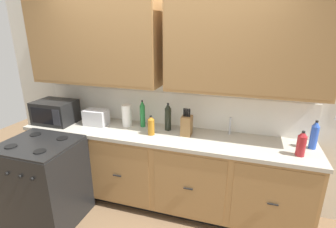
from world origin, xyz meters
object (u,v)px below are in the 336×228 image
Objects in this scene: knife_block at (187,125)px; bottle_red at (301,144)px; microwave at (55,112)px; bottle_green at (143,114)px; paper_towel_roll at (127,115)px; bottle_amber at (151,125)px; toaster at (96,117)px; bottle_dark at (168,117)px; bottle_blue at (314,135)px; stove_range at (45,182)px.

knife_block is 1.26× the size of bottle_red.
microwave is 1.11m from bottle_green.
paper_towel_roll reaches higher than bottle_amber.
microwave reaches higher than bottle_red.
toaster is 1.13m from knife_block.
toaster is at bearing -173.27° from bottle_dark.
knife_block is at bearing 1.37° from toaster.
paper_towel_roll is at bearing 10.58° from microwave.
bottle_amber is at bearing -47.60° from bottle_green.
bottle_red is 0.25m from bottle_blue.
bottle_red is (2.79, -0.05, -0.02)m from microwave.
bottle_amber is at bearing -125.57° from bottle_dark.
microwave is 0.92m from paper_towel_roll.
bottle_green is (0.57, 0.12, 0.06)m from toaster.
toaster is (0.53, 0.08, -0.04)m from microwave.
bottle_red is (2.26, -0.13, 0.02)m from toaster.
bottle_dark reaches higher than toaster.
stove_range is at bearing -147.62° from bottle_dark.
knife_block reaches higher than microwave.
bottle_blue is (2.40, 0.07, 0.05)m from toaster.
bottle_amber is at bearing -0.31° from microwave.
bottle_blue is at bearing 2.93° from microwave.
bottle_green is at bearing 41.63° from stove_range.
knife_block reaches higher than stove_range.
stove_range is 1.16m from paper_towel_roll.
knife_block is 0.26m from bottle_dark.
knife_block is 0.39m from bottle_amber.
microwave is 1.28m from bottle_amber.
paper_towel_roll is 0.89× the size of bottle_blue.
paper_towel_roll is 0.52m from bottle_dark.
toaster is 1.14× the size of bottle_red.
bottle_blue is (1.65, 0.16, 0.03)m from bottle_amber.
bottle_red is at bearing -8.44° from bottle_green.
microwave is 1.95× the size of bottle_red.
knife_block is at bearing -4.67° from paper_towel_roll.
bottle_red is 0.75× the size of bottle_green.
stove_range is at bearing -168.58° from bottle_red.
knife_block is 1.06× the size of bottle_blue.
bottle_green reaches higher than bottle_blue.
toaster is 1.08× the size of paper_towel_roll.
toaster is 0.96× the size of bottle_blue.
toaster is at bearing 173.50° from bottle_amber.
bottle_amber is 1.65m from bottle_blue.
microwave is 1.47× the size of bottle_dark.
microwave is 1.55× the size of knife_block.
paper_towel_roll is 2.03m from bottle_blue.
bottle_green reaches higher than bottle_red.
bottle_amber is 0.68× the size of bottle_green.
toaster is at bearing 176.66° from bottle_red.
bottle_blue is at bearing -0.52° from paper_towel_roll.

